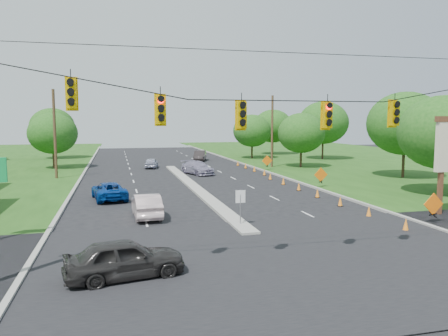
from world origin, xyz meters
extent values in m
plane|color=black|center=(0.00, 0.00, 0.00)|extent=(160.00, 160.00, 0.00)
cube|color=black|center=(0.00, 0.00, 0.00)|extent=(160.00, 14.00, 0.02)
cube|color=gray|center=(-10.10, 30.00, 0.00)|extent=(0.25, 110.00, 0.16)
cube|color=gray|center=(10.10, 30.00, 0.00)|extent=(0.25, 110.00, 0.16)
cube|color=gray|center=(0.00, 21.00, 0.00)|extent=(1.00, 34.00, 0.18)
cylinder|color=gray|center=(0.00, 6.00, 0.90)|extent=(0.06, 0.06, 1.80)
cube|color=white|center=(0.00, 6.00, 1.70)|extent=(0.55, 0.04, 0.70)
cylinder|color=black|center=(0.00, -1.00, 7.00)|extent=(24.00, 0.04, 0.04)
cube|color=#E2AD00|center=(-8.00, -1.00, 6.75)|extent=(0.34, 0.24, 1.00)
cube|color=#E2AD00|center=(-5.00, -1.00, 6.22)|extent=(0.34, 0.24, 1.00)
cube|color=#E2AD00|center=(-2.00, -1.00, 6.05)|extent=(0.34, 0.24, 1.00)
cube|color=#E2AD00|center=(1.50, -1.00, 6.05)|extent=(0.34, 0.24, 1.00)
cube|color=#E2AD00|center=(4.50, -1.00, 6.14)|extent=(0.34, 0.24, 1.00)
cylinder|color=#422D1C|center=(-12.50, 30.00, 4.50)|extent=(0.28, 0.28, 9.00)
cylinder|color=#422D1C|center=(12.50, 35.00, 4.50)|extent=(0.28, 0.28, 9.00)
cube|color=#59331E|center=(12.90, 6.00, 2.20)|extent=(0.25, 0.25, 4.40)
cone|color=orange|center=(8.30, 3.00, 0.35)|extent=(0.32, 0.32, 0.70)
cone|color=orange|center=(8.30, 6.50, 0.35)|extent=(0.32, 0.32, 0.70)
cone|color=orange|center=(8.30, 10.00, 0.35)|extent=(0.32, 0.32, 0.70)
cone|color=orange|center=(8.30, 13.50, 0.35)|extent=(0.32, 0.32, 0.70)
cone|color=orange|center=(8.30, 17.00, 0.35)|extent=(0.32, 0.32, 0.70)
cone|color=orange|center=(8.30, 20.50, 0.35)|extent=(0.32, 0.32, 0.70)
cone|color=orange|center=(8.30, 24.00, 0.35)|extent=(0.32, 0.32, 0.70)
cone|color=orange|center=(8.90, 27.50, 0.35)|extent=(0.32, 0.32, 0.70)
cone|color=orange|center=(8.90, 31.00, 0.35)|extent=(0.32, 0.32, 0.70)
cone|color=orange|center=(8.90, 34.50, 0.35)|extent=(0.32, 0.32, 0.70)
cone|color=orange|center=(8.90, 38.00, 0.35)|extent=(0.32, 0.32, 0.70)
cube|color=black|center=(10.80, 4.00, 0.55)|extent=(0.06, 0.58, 0.26)
cube|color=black|center=(10.80, 4.00, 0.55)|extent=(0.06, 0.58, 0.26)
cube|color=orange|center=(10.80, 4.00, 1.15)|extent=(1.27, 0.05, 1.27)
cube|color=black|center=(10.80, 18.00, 0.55)|extent=(0.06, 0.58, 0.26)
cube|color=black|center=(10.80, 18.00, 0.55)|extent=(0.06, 0.58, 0.26)
cube|color=orange|center=(10.80, 18.00, 1.15)|extent=(1.27, 0.05, 1.27)
cube|color=black|center=(10.80, 32.00, 0.55)|extent=(0.06, 0.58, 0.26)
cube|color=black|center=(10.80, 32.00, 0.55)|extent=(0.06, 0.58, 0.26)
cube|color=orange|center=(10.80, 32.00, 1.15)|extent=(1.27, 0.05, 1.27)
cylinder|color=black|center=(-14.00, 40.00, 1.26)|extent=(0.28, 0.28, 2.52)
ellipsoid|color=#194C14|center=(-14.00, 40.00, 4.34)|extent=(5.88, 5.88, 5.04)
cylinder|color=black|center=(-16.00, 55.00, 1.44)|extent=(0.28, 0.28, 2.88)
ellipsoid|color=#194C14|center=(-16.00, 55.00, 4.96)|extent=(6.72, 6.72, 5.76)
cylinder|color=black|center=(18.00, 12.00, 1.44)|extent=(0.28, 0.28, 2.88)
ellipsoid|color=#194C14|center=(18.00, 12.00, 4.96)|extent=(6.72, 6.72, 5.76)
cylinder|color=black|center=(22.00, 22.00, 1.62)|extent=(0.28, 0.28, 3.24)
ellipsoid|color=#194C14|center=(22.00, 22.00, 5.58)|extent=(7.56, 7.56, 6.48)
cylinder|color=black|center=(16.00, 34.00, 1.26)|extent=(0.28, 0.28, 2.52)
ellipsoid|color=#194C14|center=(16.00, 34.00, 4.34)|extent=(5.88, 5.88, 5.04)
cylinder|color=black|center=(24.00, 44.00, 1.62)|extent=(0.28, 0.28, 3.24)
ellipsoid|color=#194C14|center=(24.00, 44.00, 5.58)|extent=(7.56, 7.56, 6.48)
cylinder|color=black|center=(20.00, 55.00, 1.44)|extent=(0.28, 0.28, 2.88)
ellipsoid|color=#194C14|center=(20.00, 55.00, 4.96)|extent=(6.72, 6.72, 5.76)
cylinder|color=black|center=(14.00, 48.00, 1.26)|extent=(0.28, 0.28, 2.52)
ellipsoid|color=#194C14|center=(14.00, 48.00, 4.34)|extent=(5.88, 5.88, 5.04)
imported|color=#272424|center=(-6.36, -0.60, 0.75)|extent=(4.66, 2.57, 1.50)
imported|color=beige|center=(-4.86, 9.75, 0.72)|extent=(1.69, 4.44, 1.45)
imported|color=navy|center=(-7.15, 16.47, 0.66)|extent=(2.90, 5.04, 1.32)
imported|color=gray|center=(2.09, 30.20, 0.72)|extent=(3.52, 5.33, 1.43)
imported|color=#9DA1B7|center=(-2.33, 37.90, 0.63)|extent=(2.09, 3.92, 1.27)
imported|color=#2A2425|center=(5.45, 46.41, 0.74)|extent=(2.75, 4.78, 1.49)
camera|label=1|loc=(-6.59, -16.74, 5.83)|focal=35.00mm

